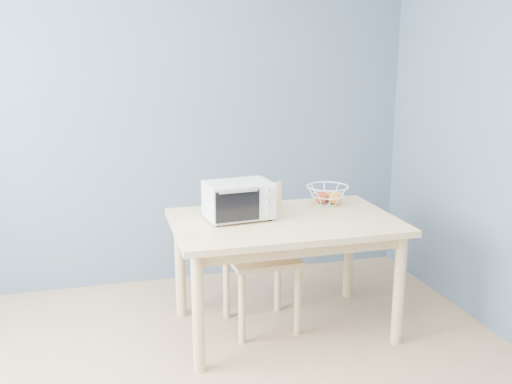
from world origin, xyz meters
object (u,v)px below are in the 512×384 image
object	(u,v)px
toaster_oven	(236,200)
dining_chair	(259,258)
fruit_basket	(327,195)
dining_table	(284,234)

from	to	relation	value
toaster_oven	dining_chair	xyz separation A→B (m)	(0.16, 0.05, -0.42)
fruit_basket	dining_table	bearing A→B (deg)	-146.18
fruit_basket	toaster_oven	bearing A→B (deg)	-164.53
fruit_basket	dining_chair	xyz separation A→B (m)	(-0.53, -0.14, -0.36)
toaster_oven	dining_chair	size ratio (longest dim) A/B	0.47
dining_table	dining_chair	xyz separation A→B (m)	(-0.13, 0.12, -0.19)
dining_table	toaster_oven	xyz separation A→B (m)	(-0.30, 0.07, 0.23)
dining_table	fruit_basket	bearing A→B (deg)	33.82
dining_table	toaster_oven	world-z (taller)	toaster_oven
dining_table	fruit_basket	size ratio (longest dim) A/B	4.16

